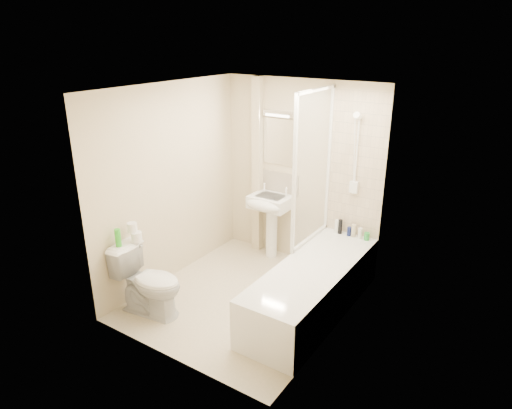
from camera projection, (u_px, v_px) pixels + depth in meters
The scene contains 25 objects.
floor at pixel (246, 298), 5.33m from camera, with size 2.50×2.50×0.00m, color beige.
wall_back at pixel (300, 174), 5.88m from camera, with size 2.20×0.02×2.40m, color beige.
wall_left at pixel (170, 184), 5.47m from camera, with size 0.02×2.50×2.40m, color beige.
wall_right at pixel (340, 224), 4.34m from camera, with size 0.02×2.50×2.40m, color beige.
ceiling at pixel (244, 88), 4.48m from camera, with size 2.20×2.50×0.02m, color white.
tile_back at pixel (356, 166), 5.41m from camera, with size 0.70×0.01×1.75m, color beige.
tile_right at pixel (349, 196), 4.42m from camera, with size 0.01×2.10×1.75m, color beige.
pipe_boxing at pixel (258, 168), 6.16m from camera, with size 0.12×0.12×2.40m, color beige.
splashback at pixel (278, 182), 6.10m from camera, with size 0.60×0.01×0.30m, color beige.
mirror at pixel (279, 142), 5.90m from camera, with size 0.46×0.01×0.60m, color white.
strip_light at pixel (279, 114), 5.75m from camera, with size 0.42×0.07×0.07m, color silver.
bathtub at pixel (312, 288), 5.00m from camera, with size 0.70×2.10×0.55m.
shower_screen at pixel (313, 168), 5.24m from camera, with size 0.04×0.92×1.80m.
shower_fixture at pixel (356, 157), 5.33m from camera, with size 0.10×0.16×0.99m.
pedestal_sink at pixel (269, 209), 6.04m from camera, with size 0.53×0.48×1.02m.
bottle_white_a at pixel (337, 226), 5.71m from camera, with size 0.06×0.06×0.17m, color white.
bottle_black_b at pixel (340, 227), 5.69m from camera, with size 0.05×0.05×0.18m, color black.
bottle_blue at pixel (349, 231), 5.63m from camera, with size 0.05×0.05×0.11m, color #121C52.
bottle_cream at pixel (354, 231), 5.60m from camera, with size 0.06×0.06×0.16m, color beige.
bottle_white_b at pixel (360, 233), 5.56m from camera, with size 0.05×0.05×0.13m, color white.
bottle_green at pixel (367, 236), 5.52m from camera, with size 0.07×0.07×0.09m, color green.
toilet at pixel (149, 281), 4.94m from camera, with size 0.81×0.53×0.78m, color white.
toilet_roll_lower at pixel (136, 237), 4.96m from camera, with size 0.12×0.12×0.11m, color white.
toilet_roll_upper at pixel (132, 227), 4.93m from camera, with size 0.11×0.11×0.10m, color white.
green_bottle at pixel (118, 238), 4.83m from camera, with size 0.06×0.06×0.20m, color green.
Camera 1 is at (2.63, -3.77, 2.91)m, focal length 32.00 mm.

